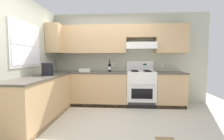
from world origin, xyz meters
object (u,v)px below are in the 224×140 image
object	(u,v)px
stove	(141,88)
wine_bottle	(110,67)
bucket	(48,69)
bowl	(85,71)

from	to	relation	value
stove	wine_bottle	bearing A→B (deg)	177.83
bucket	wine_bottle	bearing A→B (deg)	39.49
stove	bowl	distance (m)	1.59
wine_bottle	bowl	world-z (taller)	wine_bottle
stove	wine_bottle	size ratio (longest dim) A/B	3.79
wine_bottle	bowl	bearing A→B (deg)	-173.66
bowl	bucket	size ratio (longest dim) A/B	1.09
bucket	bowl	bearing A→B (deg)	58.46
stove	bucket	distance (m)	2.40
stove	bowl	world-z (taller)	stove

